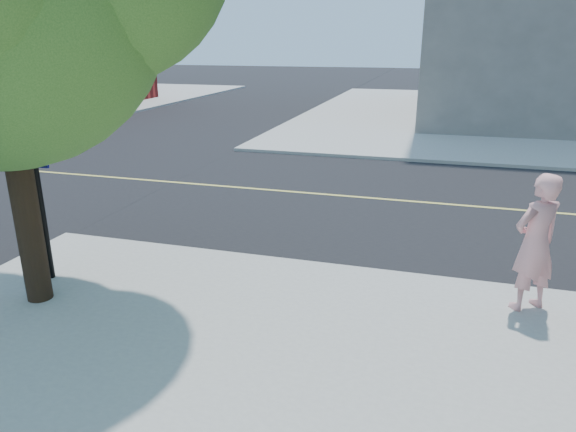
% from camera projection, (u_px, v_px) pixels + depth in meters
% --- Properties ---
extents(ground, '(140.00, 140.00, 0.00)m').
position_uv_depth(ground, '(110.00, 243.00, 10.27)').
color(ground, black).
rests_on(ground, ground).
extents(road_ew, '(140.00, 9.00, 0.01)m').
position_uv_depth(road_ew, '(207.00, 185.00, 14.36)').
color(road_ew, black).
rests_on(road_ew, ground).
extents(sidewalk_nw, '(26.00, 25.00, 0.12)m').
position_uv_depth(sidewalk_nw, '(3.00, 97.00, 35.92)').
color(sidewalk_nw, '#A8A8A2').
rests_on(sidewalk_nw, ground).
extents(man_on_phone, '(0.87, 0.81, 1.99)m').
position_uv_depth(man_on_phone, '(535.00, 243.00, 7.25)').
color(man_on_phone, '#F3A3A6').
rests_on(man_on_phone, sidewalk_se).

